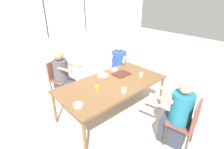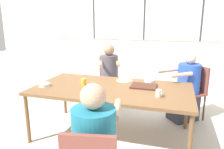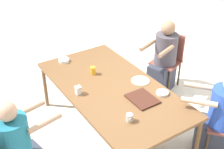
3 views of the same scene
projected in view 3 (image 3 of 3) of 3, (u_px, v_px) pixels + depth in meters
ground_plane at (112, 131)px, 4.18m from camera, size 16.00×16.00×0.00m
dining_table at (112, 90)px, 3.83m from camera, size 2.11×1.10×0.71m
chair_for_woman_green_shirt at (169, 56)px, 4.89m from camera, size 0.51×0.51×0.87m
person_woman_green_shirt at (164, 60)px, 4.78m from camera, size 0.52×0.69×1.15m
person_man_blue_shirt at (219, 121)px, 3.61m from camera, size 0.71×0.67×1.10m
food_tray_dark at (142, 99)px, 3.59m from camera, size 0.34×0.28×0.02m
coffee_mug at (130, 118)px, 3.24m from camera, size 0.08×0.07×0.09m
juice_glass at (93, 71)px, 4.05m from camera, size 0.07×0.07×0.10m
milk_carton_small at (78, 90)px, 3.66m from camera, size 0.06×0.06×0.10m
bowl_white_shallow at (162, 93)px, 3.68m from camera, size 0.15×0.15×0.03m
bowl_cereal at (64, 60)px, 4.34m from camera, size 0.15×0.15×0.04m
plate_tortillas at (140, 81)px, 3.92m from camera, size 0.23×0.23×0.01m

